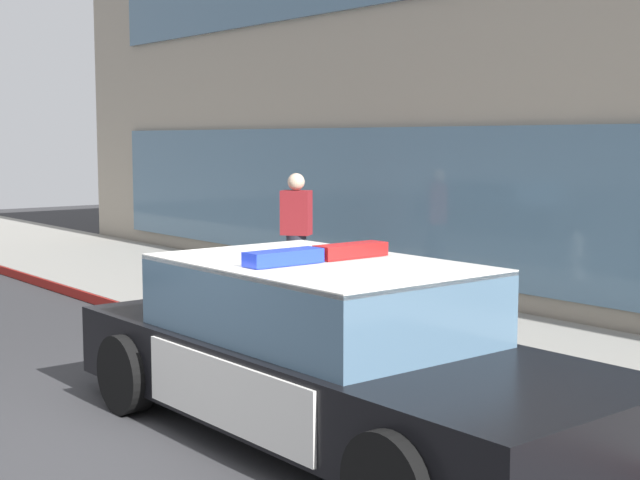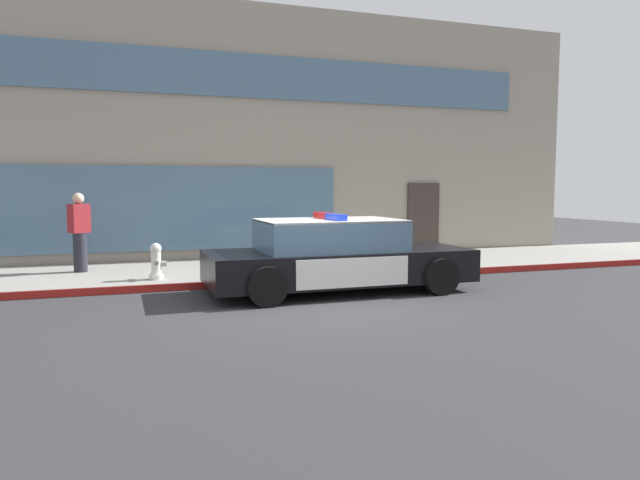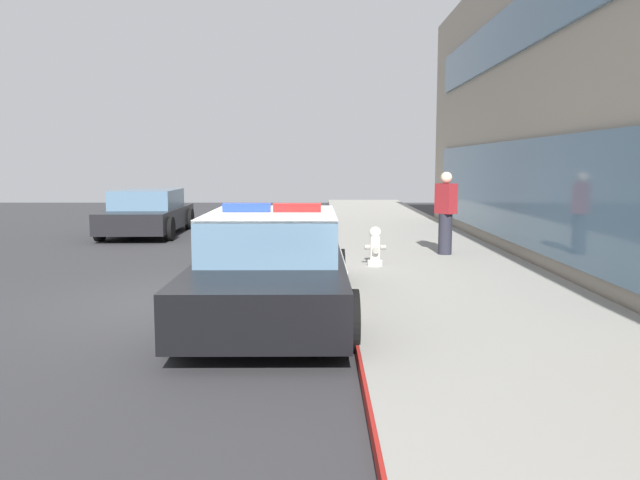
% 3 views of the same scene
% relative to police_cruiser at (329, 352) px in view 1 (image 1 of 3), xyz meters
% --- Properties ---
extents(ground, '(48.00, 48.00, 0.00)m').
position_rel_police_cruiser_xyz_m(ground, '(-0.85, -0.91, -0.68)').
color(ground, '#303033').
extents(sidewalk, '(48.00, 3.60, 0.15)m').
position_rel_police_cruiser_xyz_m(sidewalk, '(-0.85, 2.85, -0.61)').
color(sidewalk, gray).
rests_on(sidewalk, ground).
extents(curb_red_paint, '(28.80, 0.04, 0.14)m').
position_rel_police_cruiser_xyz_m(curb_red_paint, '(-0.85, 1.04, -0.61)').
color(curb_red_paint, maroon).
rests_on(curb_red_paint, ground).
extents(police_cruiser, '(5.00, 2.14, 1.49)m').
position_rel_police_cruiser_xyz_m(police_cruiser, '(0.00, 0.00, 0.00)').
color(police_cruiser, black).
rests_on(police_cruiser, ground).
extents(fire_hydrant, '(0.34, 0.39, 0.73)m').
position_rel_police_cruiser_xyz_m(fire_hydrant, '(-3.20, 1.66, -0.18)').
color(fire_hydrant, silver).
rests_on(fire_hydrant, sidewalk).
extents(pedestrian_on_sidewalk, '(0.48, 0.45, 1.71)m').
position_rel_police_cruiser_xyz_m(pedestrian_on_sidewalk, '(-4.71, 3.24, 0.33)').
color(pedestrian_on_sidewalk, '#23232D').
rests_on(pedestrian_on_sidewalk, sidewalk).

